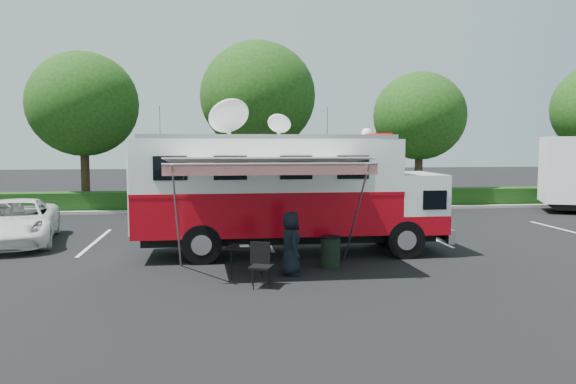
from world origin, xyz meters
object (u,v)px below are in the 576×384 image
at_px(command_truck, 287,191).
at_px(folding_table, 246,248).
at_px(trash_bin, 331,252).
at_px(white_suv, 16,244).

xyz_separation_m(command_truck, folding_table, (-1.44, -2.89, -1.20)).
relative_size(command_truck, trash_bin, 11.00).
xyz_separation_m(command_truck, white_suv, (-9.03, 2.90, -1.96)).
distance_m(command_truck, folding_table, 3.44).
bearing_deg(trash_bin, command_truck, 115.44).
bearing_deg(white_suv, command_truck, -28.50).
xyz_separation_m(folding_table, trash_bin, (2.40, 0.87, -0.32)).
bearing_deg(white_suv, trash_bin, -36.90).
bearing_deg(command_truck, white_suv, 162.19).
relative_size(folding_table, trash_bin, 1.30).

